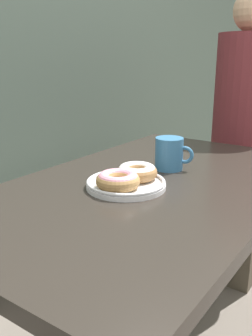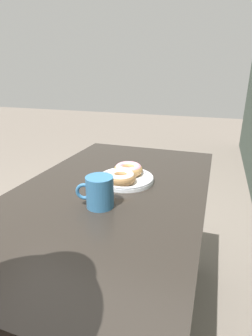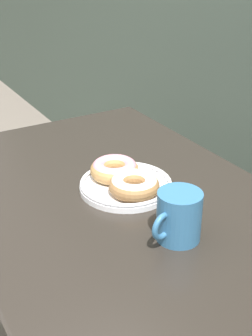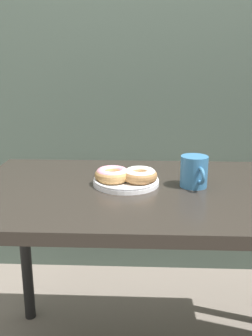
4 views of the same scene
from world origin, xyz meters
TOP-DOWN VIEW (x-y plane):
  - dining_table at (0.00, 0.32)m, footprint 1.25×0.73m
  - donut_plate at (-0.09, 0.35)m, footprint 0.27×0.23m
  - coffee_mug at (0.15, 0.34)m, footprint 0.09×0.13m

SIDE VIEW (x-z plane):
  - dining_table at x=0.00m, z-range 0.30..1.08m
  - donut_plate at x=-0.09m, z-range 0.77..0.83m
  - coffee_mug at x=0.15m, z-range 0.78..0.88m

